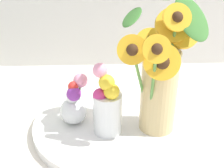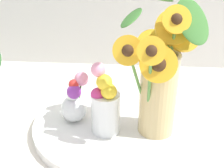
% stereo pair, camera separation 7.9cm
% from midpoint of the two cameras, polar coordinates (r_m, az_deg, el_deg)
% --- Properties ---
extents(ground_plane, '(6.00, 6.00, 0.00)m').
position_cam_midpoint_polar(ground_plane, '(0.79, 3.03, -12.19)').
color(ground_plane, silver).
extents(serving_tray, '(0.43, 0.43, 0.02)m').
position_cam_midpoint_polar(serving_tray, '(0.86, 2.66, -7.47)').
color(serving_tray, white).
rests_on(serving_tray, ground_plane).
extents(mason_jar_sunflowers, '(0.22, 0.20, 0.35)m').
position_cam_midpoint_polar(mason_jar_sunflowers, '(0.76, 11.77, 1.26)').
color(mason_jar_sunflowers, '#D1B77A').
rests_on(mason_jar_sunflowers, serving_tray).
extents(vase_small_center, '(0.07, 0.07, 0.19)m').
position_cam_midpoint_polar(vase_small_center, '(0.77, 1.64, -3.99)').
color(vase_small_center, white).
rests_on(vase_small_center, serving_tray).
extents(vase_bulb_right, '(0.08, 0.07, 0.14)m').
position_cam_midpoint_polar(vase_bulb_right, '(0.83, -4.14, -3.44)').
color(vase_bulb_right, white).
rests_on(vase_bulb_right, serving_tray).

